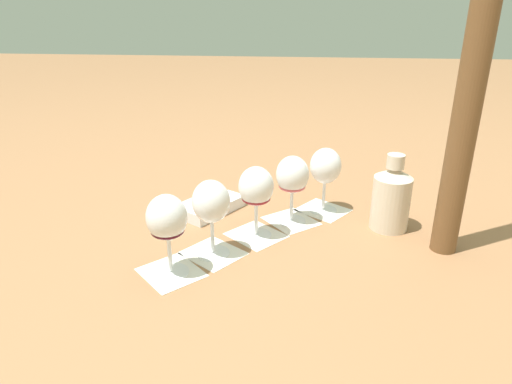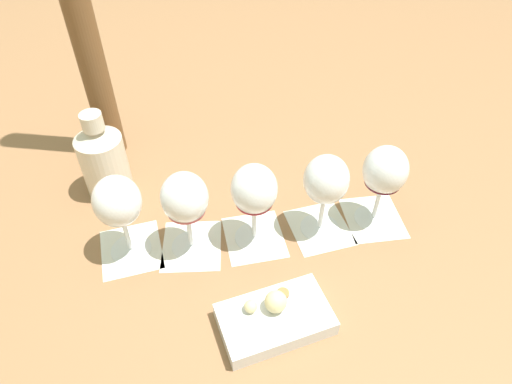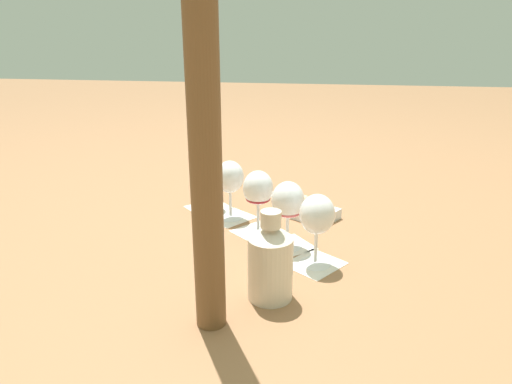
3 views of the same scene
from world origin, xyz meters
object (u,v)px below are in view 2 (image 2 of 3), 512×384
Objects in this scene: wine_glass_4 at (384,174)px; wine_glass_3 at (326,183)px; wine_glass_2 at (254,193)px; ceramic_vase at (103,160)px; wine_glass_1 at (185,201)px; wine_glass_0 at (118,205)px; snack_dish at (275,318)px.

wine_glass_3 is at bearing -129.30° from wine_glass_4.
ceramic_vase is (-0.32, -0.08, -0.04)m from wine_glass_2.
wine_glass_2 is at bearing 47.87° from wine_glass_1.
wine_glass_2 is (0.08, 0.09, -0.00)m from wine_glass_1.
wine_glass_3 is 0.90× the size of ceramic_vase.
wine_glass_1 and wine_glass_3 have the same top height.
wine_glass_0 and wine_glass_3 have the same top height.
wine_glass_1 is at bearing -131.98° from wine_glass_3.
snack_dish is (0.22, -0.04, -0.10)m from wine_glass_1.
snack_dish is at bearing -9.66° from wine_glass_1.
wine_glass_0 is 0.85× the size of snack_dish.
wine_glass_0 reaches higher than snack_dish.
wine_glass_3 is 0.44m from ceramic_vase.
wine_glass_0 is at bearing -137.79° from wine_glass_1.
wine_glass_4 is at bearing 28.67° from ceramic_vase.
wine_glass_1 is 1.00× the size of wine_glass_2.
wine_glass_4 reaches higher than snack_dish.
wine_glass_0 is 0.32m from snack_dish.
wine_glass_2 is at bearing 137.90° from snack_dish.
wine_glass_2 is at bearing 45.12° from wine_glass_0.
wine_glass_2 and wine_glass_3 have the same top height.
wine_glass_2 is 1.00× the size of wine_glass_3.
wine_glass_1 is (0.08, 0.07, 0.00)m from wine_glass_0.
ceramic_vase is (-0.16, 0.08, -0.04)m from wine_glass_0.
ceramic_vase reaches higher than wine_glass_2.
snack_dish is at bearing -42.10° from wine_glass_2.
wine_glass_4 is 0.32m from snack_dish.
wine_glass_1 is at bearing -131.15° from wine_glass_4.
snack_dish is (0.45, -0.05, -0.06)m from ceramic_vase.
ceramic_vase is at bearing 177.63° from wine_glass_1.
wine_glass_1 is 0.12m from wine_glass_2.
wine_glass_3 is at bearing 23.22° from ceramic_vase.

